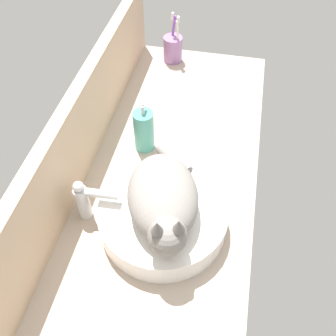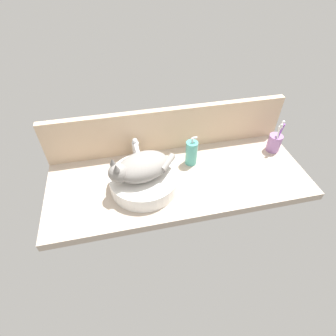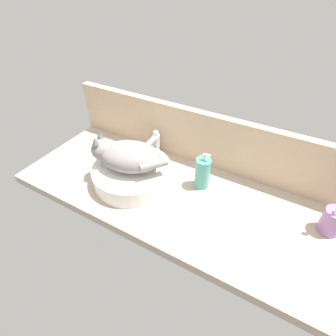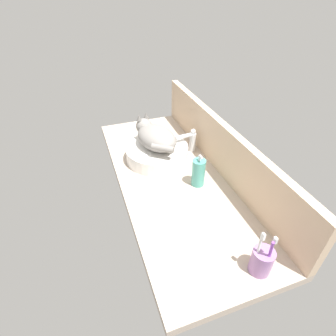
% 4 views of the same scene
% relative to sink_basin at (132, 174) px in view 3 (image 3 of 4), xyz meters
% --- Properties ---
extents(ground_plane, '(1.30, 0.53, 0.04)m').
position_rel_sink_basin_xyz_m(ground_plane, '(0.18, 0.03, -0.06)').
color(ground_plane, '#B2A08E').
extents(backsplash_panel, '(1.30, 0.04, 0.25)m').
position_rel_sink_basin_xyz_m(backsplash_panel, '(0.18, 0.27, 0.09)').
color(backsplash_panel, '#CCAD8C').
rests_on(backsplash_panel, ground_plane).
extents(sink_basin, '(0.33, 0.33, 0.07)m').
position_rel_sink_basin_xyz_m(sink_basin, '(0.00, 0.00, 0.00)').
color(sink_basin, white).
rests_on(sink_basin, ground_plane).
extents(cat, '(0.32, 0.24, 0.14)m').
position_rel_sink_basin_xyz_m(cat, '(-0.01, -0.00, 0.09)').
color(cat, gray).
rests_on(cat, sink_basin).
extents(faucet, '(0.04, 0.12, 0.14)m').
position_rel_sink_basin_xyz_m(faucet, '(-0.01, 0.20, 0.04)').
color(faucet, silver).
rests_on(faucet, ground_plane).
extents(soap_dispenser, '(0.06, 0.06, 0.17)m').
position_rel_sink_basin_xyz_m(soap_dispenser, '(0.27, 0.12, 0.03)').
color(soap_dispenser, teal).
rests_on(soap_dispenser, ground_plane).
extents(toothbrush_cup, '(0.07, 0.07, 0.19)m').
position_rel_sink_basin_xyz_m(toothbrush_cup, '(0.75, 0.12, 0.01)').
color(toothbrush_cup, '#996BA8').
rests_on(toothbrush_cup, ground_plane).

